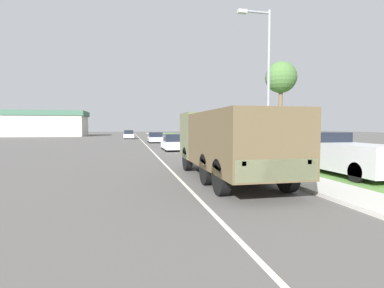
% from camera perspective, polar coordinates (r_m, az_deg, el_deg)
% --- Properties ---
extents(ground_plane, '(180.00, 180.00, 0.00)m').
position_cam_1_polar(ground_plane, '(38.18, -9.05, 0.13)').
color(ground_plane, '#565451').
extents(lane_centre_stripe, '(0.12, 120.00, 0.00)m').
position_cam_1_polar(lane_centre_stripe, '(38.18, -9.05, 0.13)').
color(lane_centre_stripe, silver).
rests_on(lane_centre_stripe, ground).
extents(sidewalk_right, '(1.80, 120.00, 0.12)m').
position_cam_1_polar(sidewalk_right, '(38.67, -2.38, 0.30)').
color(sidewalk_right, beige).
rests_on(sidewalk_right, ground).
extents(grass_strip_right, '(7.00, 120.00, 0.02)m').
position_cam_1_polar(grass_strip_right, '(39.65, 3.90, 0.29)').
color(grass_strip_right, '#56843D').
rests_on(grass_strip_right, ground).
extents(military_truck, '(2.52, 8.00, 2.76)m').
position_cam_1_polar(military_truck, '(11.90, 6.93, 0.77)').
color(military_truck, '#606647').
rests_on(military_truck, ground).
extents(car_nearest_ahead, '(1.86, 4.16, 1.44)m').
position_cam_1_polar(car_nearest_ahead, '(26.64, -3.51, 0.20)').
color(car_nearest_ahead, silver).
rests_on(car_nearest_ahead, ground).
extents(car_second_ahead, '(1.94, 3.93, 1.36)m').
position_cam_1_polar(car_second_ahead, '(39.72, -6.95, 1.17)').
color(car_second_ahead, '#B7BABF').
rests_on(car_second_ahead, ground).
extents(car_third_ahead, '(1.73, 4.79, 1.49)m').
position_cam_1_polar(car_third_ahead, '(53.54, -11.96, 1.72)').
color(car_third_ahead, silver).
rests_on(car_third_ahead, ground).
extents(pickup_truck, '(1.97, 5.76, 1.82)m').
position_cam_1_polar(pickup_truck, '(14.89, 26.19, -1.64)').
color(pickup_truck, silver).
rests_on(pickup_truck, grass_strip_right).
extents(lamp_post, '(1.69, 0.24, 7.59)m').
position_cam_1_polar(lamp_post, '(15.32, 13.72, 12.61)').
color(lamp_post, gray).
rests_on(lamp_post, sidewalk_right).
extents(tree_mid_right, '(2.41, 2.41, 7.10)m').
position_cam_1_polar(tree_mid_right, '(24.61, 16.58, 11.85)').
color(tree_mid_right, brown).
rests_on(tree_mid_right, grass_strip_right).
extents(utility_box, '(0.55, 0.45, 0.70)m').
position_cam_1_polar(utility_box, '(16.95, 16.91, -2.68)').
color(utility_box, '#3D7042').
rests_on(utility_box, grass_strip_right).
extents(building_distant, '(18.69, 10.76, 5.55)m').
position_cam_1_polar(building_distant, '(74.01, -26.61, 3.52)').
color(building_distant, beige).
rests_on(building_distant, ground).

